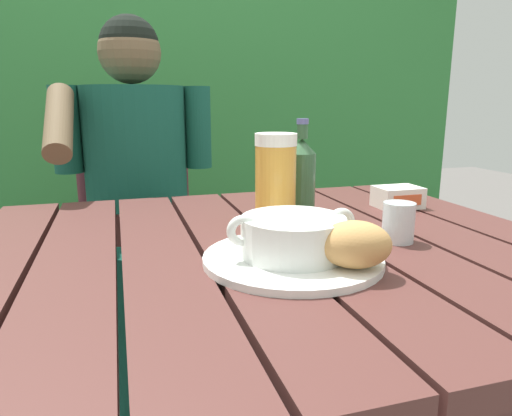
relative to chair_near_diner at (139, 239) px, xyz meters
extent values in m
cube|color=#512B27|center=(-0.13, -0.92, 0.22)|extent=(0.13, 0.95, 0.04)
cube|color=#512B27|center=(0.00, -0.92, 0.22)|extent=(0.13, 0.95, 0.04)
cube|color=#512B27|center=(0.14, -0.92, 0.22)|extent=(0.13, 0.95, 0.04)
cube|color=#512B27|center=(0.28, -0.92, 0.22)|extent=(0.13, 0.95, 0.04)
cube|color=#512B27|center=(0.42, -0.92, 0.22)|extent=(0.13, 0.95, 0.04)
cube|color=#512B27|center=(0.56, -0.92, 0.22)|extent=(0.13, 0.95, 0.04)
cube|color=#512B27|center=(0.69, -0.92, 0.22)|extent=(0.13, 0.95, 0.04)
cube|color=#512B27|center=(0.14, -0.47, 0.17)|extent=(1.19, 0.03, 0.08)
cube|color=#512B27|center=(0.72, -0.48, -0.14)|extent=(0.06, 0.06, 0.70)
cube|color=#307738|center=(0.14, 0.93, 0.28)|extent=(3.33, 0.60, 1.55)
cylinder|color=#4C3823|center=(1.11, 1.08, 0.01)|extent=(0.10, 0.10, 1.01)
sphere|color=#307738|center=(1.11, 1.08, 0.77)|extent=(0.74, 0.74, 0.74)
cylinder|color=#52242D|center=(0.19, -0.27, -0.26)|extent=(0.04, 0.04, 0.46)
cylinder|color=#52242D|center=(-0.19, -0.27, -0.26)|extent=(0.04, 0.04, 0.46)
cylinder|color=#52242D|center=(0.19, 0.14, -0.26)|extent=(0.04, 0.04, 0.46)
cylinder|color=#52242D|center=(-0.19, 0.14, -0.26)|extent=(0.04, 0.04, 0.46)
cube|color=#52242D|center=(0.00, -0.06, -0.03)|extent=(0.42, 0.45, 0.02)
cylinder|color=#52242D|center=(0.19, 0.14, 0.25)|extent=(0.04, 0.04, 0.58)
cylinder|color=#52242D|center=(-0.19, 0.14, 0.25)|extent=(0.04, 0.04, 0.58)
cube|color=#52242D|center=(0.00, 0.14, 0.17)|extent=(0.38, 0.02, 0.04)
cube|color=#52242D|center=(0.00, 0.14, 0.31)|extent=(0.38, 0.02, 0.04)
cube|color=#52242D|center=(0.00, 0.14, 0.46)|extent=(0.38, 0.02, 0.04)
cylinder|color=#155040|center=(0.08, -0.36, -0.27)|extent=(0.11, 0.11, 0.45)
cylinder|color=#155040|center=(0.08, -0.26, 0.02)|extent=(0.13, 0.40, 0.13)
cylinder|color=#155040|center=(-0.09, -0.36, -0.27)|extent=(0.11, 0.11, 0.45)
cylinder|color=#155040|center=(-0.09, -0.26, 0.02)|extent=(0.13, 0.40, 0.13)
cylinder|color=#155040|center=(0.00, -0.16, 0.28)|extent=(0.32, 0.32, 0.52)
sphere|color=brown|center=(0.00, -0.16, 0.64)|extent=(0.19, 0.19, 0.19)
sphere|color=black|center=(0.00, -0.16, 0.66)|extent=(0.18, 0.18, 0.18)
cylinder|color=#155040|center=(0.20, -0.18, 0.41)|extent=(0.08, 0.08, 0.26)
cylinder|color=#155040|center=(-0.20, -0.18, 0.41)|extent=(0.08, 0.08, 0.26)
cylinder|color=brown|center=(-0.20, -0.34, 0.44)|extent=(0.07, 0.25, 0.21)
cylinder|color=white|center=(0.21, -1.03, 0.25)|extent=(0.29, 0.29, 0.01)
cylinder|color=white|center=(0.21, -1.03, 0.29)|extent=(0.17, 0.17, 0.06)
cylinder|color=#B4521A|center=(0.21, -1.03, 0.30)|extent=(0.15, 0.15, 0.01)
torus|color=white|center=(0.12, -1.03, 0.30)|extent=(0.05, 0.01, 0.05)
torus|color=white|center=(0.29, -1.03, 0.30)|extent=(0.05, 0.01, 0.05)
ellipsoid|color=tan|center=(0.27, -1.11, 0.29)|extent=(0.13, 0.11, 0.07)
cylinder|color=gold|center=(0.25, -0.81, 0.33)|extent=(0.08, 0.08, 0.17)
cylinder|color=white|center=(0.25, -0.81, 0.42)|extent=(0.09, 0.09, 0.02)
cylinder|color=#345E3A|center=(0.34, -0.74, 0.31)|extent=(0.06, 0.06, 0.14)
cone|color=#345E3A|center=(0.34, -0.74, 0.40)|extent=(0.06, 0.06, 0.03)
cylinder|color=#345E3A|center=(0.34, -0.74, 0.43)|extent=(0.02, 0.02, 0.03)
cylinder|color=slate|center=(0.34, -0.74, 0.45)|extent=(0.03, 0.03, 0.01)
cylinder|color=silver|center=(0.43, -0.98, 0.28)|extent=(0.06, 0.06, 0.07)
cube|color=white|center=(0.60, -0.73, 0.27)|extent=(0.11, 0.08, 0.05)
cube|color=#DC562D|center=(0.60, -0.77, 0.27)|extent=(0.08, 0.00, 0.03)
cube|color=silver|center=(0.40, -0.95, 0.25)|extent=(0.12, 0.02, 0.00)
cube|color=black|center=(0.34, -0.95, 0.25)|extent=(0.07, 0.02, 0.01)
camera|label=1|loc=(-0.06, -1.69, 0.50)|focal=32.47mm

